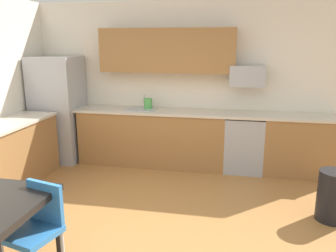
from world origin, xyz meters
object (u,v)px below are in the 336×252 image
(oven_range, at_px, (244,143))
(chair_near_table, at_px, (37,224))
(trash_bin, at_px, (333,196))
(microwave, at_px, (247,76))
(kettle, at_px, (148,104))
(refrigerator, at_px, (59,109))

(oven_range, xyz_separation_m, chair_near_table, (-1.79, -3.03, 0.05))
(chair_near_table, relative_size, trash_bin, 1.42)
(microwave, bearing_deg, chair_near_table, -119.84)
(oven_range, height_order, kettle, kettle)
(oven_range, distance_m, trash_bin, 1.78)
(trash_bin, height_order, kettle, kettle)
(refrigerator, xyz_separation_m, chair_near_table, (1.37, -2.95, -0.40))
(oven_range, relative_size, kettle, 4.55)
(oven_range, bearing_deg, kettle, 178.20)
(chair_near_table, height_order, kettle, kettle)
(kettle, bearing_deg, trash_bin, -30.30)
(refrigerator, relative_size, microwave, 3.33)
(chair_near_table, distance_m, kettle, 3.13)
(chair_near_table, distance_m, trash_bin, 3.21)
(microwave, distance_m, trash_bin, 2.23)
(oven_range, distance_m, kettle, 1.69)
(oven_range, bearing_deg, microwave, 90.00)
(trash_bin, bearing_deg, microwave, 122.61)
(oven_range, xyz_separation_m, microwave, (0.00, 0.10, 1.07))
(chair_near_table, height_order, trash_bin, chair_near_table)
(trash_bin, bearing_deg, refrigerator, 161.59)
(microwave, relative_size, kettle, 2.70)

